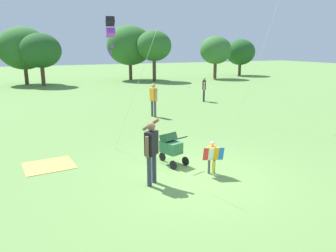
{
  "coord_description": "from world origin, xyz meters",
  "views": [
    {
      "loc": [
        -4.27,
        -7.47,
        3.61
      ],
      "look_at": [
        -0.34,
        1.08,
        1.3
      ],
      "focal_mm": 34.67,
      "sensor_mm": 36.0,
      "label": 1
    }
  ],
  "objects_px": {
    "person_couple_left": "(153,97)",
    "stroller": "(171,146)",
    "kite_adult_black": "(110,28)",
    "person_red_shirt": "(204,87)",
    "picnic_blanket": "(49,166)",
    "person_adult_flyer": "(151,148)",
    "child_with_butterfly_kite": "(212,155)"
  },
  "relations": [
    {
      "from": "person_couple_left",
      "to": "stroller",
      "type": "bearing_deg",
      "value": -107.91
    },
    {
      "from": "kite_adult_black",
      "to": "person_red_shirt",
      "type": "xyz_separation_m",
      "value": [
        8.29,
        7.69,
        -3.24
      ]
    },
    {
      "from": "kite_adult_black",
      "to": "person_red_shirt",
      "type": "height_order",
      "value": "kite_adult_black"
    },
    {
      "from": "kite_adult_black",
      "to": "person_couple_left",
      "type": "xyz_separation_m",
      "value": [
        3.36,
        4.57,
        -3.18
      ]
    },
    {
      "from": "person_couple_left",
      "to": "picnic_blanket",
      "type": "relative_size",
      "value": 1.2
    },
    {
      "from": "person_adult_flyer",
      "to": "picnic_blanket",
      "type": "bearing_deg",
      "value": 132.47
    },
    {
      "from": "kite_adult_black",
      "to": "picnic_blanket",
      "type": "xyz_separation_m",
      "value": [
        -2.35,
        -0.81,
        -4.2
      ]
    },
    {
      "from": "person_adult_flyer",
      "to": "person_red_shirt",
      "type": "distance_m",
      "value": 13.83
    },
    {
      "from": "child_with_butterfly_kite",
      "to": "person_adult_flyer",
      "type": "height_order",
      "value": "person_adult_flyer"
    },
    {
      "from": "person_red_shirt",
      "to": "picnic_blanket",
      "type": "bearing_deg",
      "value": -141.37
    },
    {
      "from": "person_couple_left",
      "to": "kite_adult_black",
      "type": "bearing_deg",
      "value": -126.37
    },
    {
      "from": "person_adult_flyer",
      "to": "person_red_shirt",
      "type": "height_order",
      "value": "person_adult_flyer"
    },
    {
      "from": "child_with_butterfly_kite",
      "to": "kite_adult_black",
      "type": "relative_size",
      "value": 0.21
    },
    {
      "from": "stroller",
      "to": "person_couple_left",
      "type": "height_order",
      "value": "person_couple_left"
    },
    {
      "from": "kite_adult_black",
      "to": "person_couple_left",
      "type": "distance_m",
      "value": 6.5
    },
    {
      "from": "person_adult_flyer",
      "to": "stroller",
      "type": "bearing_deg",
      "value": 46.55
    },
    {
      "from": "person_adult_flyer",
      "to": "stroller",
      "type": "xyz_separation_m",
      "value": [
        1.12,
        1.18,
        -0.43
      ]
    },
    {
      "from": "child_with_butterfly_kite",
      "to": "stroller",
      "type": "relative_size",
      "value": 0.87
    },
    {
      "from": "child_with_butterfly_kite",
      "to": "stroller",
      "type": "distance_m",
      "value": 1.44
    },
    {
      "from": "person_adult_flyer",
      "to": "person_couple_left",
      "type": "distance_m",
      "value": 8.65
    },
    {
      "from": "person_red_shirt",
      "to": "person_couple_left",
      "type": "bearing_deg",
      "value": -147.6
    },
    {
      "from": "person_red_shirt",
      "to": "child_with_butterfly_kite",
      "type": "bearing_deg",
      "value": -119.74
    },
    {
      "from": "child_with_butterfly_kite",
      "to": "person_red_shirt",
      "type": "height_order",
      "value": "person_red_shirt"
    },
    {
      "from": "kite_adult_black",
      "to": "person_red_shirt",
      "type": "relative_size",
      "value": 2.78
    },
    {
      "from": "stroller",
      "to": "picnic_blanket",
      "type": "xyz_separation_m",
      "value": [
        -3.51,
        1.44,
        -0.6
      ]
    },
    {
      "from": "person_couple_left",
      "to": "person_red_shirt",
      "type": "bearing_deg",
      "value": 32.4
    },
    {
      "from": "stroller",
      "to": "picnic_blanket",
      "type": "height_order",
      "value": "stroller"
    },
    {
      "from": "picnic_blanket",
      "to": "person_couple_left",
      "type": "bearing_deg",
      "value": 43.26
    },
    {
      "from": "stroller",
      "to": "kite_adult_black",
      "type": "xyz_separation_m",
      "value": [
        -1.16,
        2.24,
        3.61
      ]
    },
    {
      "from": "kite_adult_black",
      "to": "person_red_shirt",
      "type": "distance_m",
      "value": 11.76
    },
    {
      "from": "person_red_shirt",
      "to": "stroller",
      "type": "bearing_deg",
      "value": -125.65
    },
    {
      "from": "stroller",
      "to": "kite_adult_black",
      "type": "relative_size",
      "value": 0.24
    }
  ]
}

